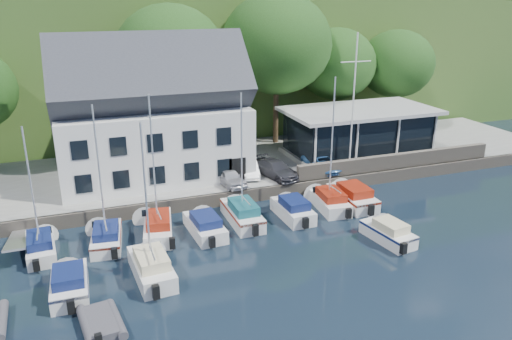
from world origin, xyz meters
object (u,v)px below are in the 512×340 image
object	(u,v)px
car_white	(250,169)
flagpole	(353,104)
boat_r1_5	(293,208)
club_pavilion	(358,131)
boat_r2_4	(388,231)
boat_r1_1	(100,182)
car_silver	(229,177)
car_dgrey	(275,169)
boat_r2_1	(146,196)
boat_r1_3	(205,224)
boat_r1_0	(32,190)
car_blue	(322,163)
boat_r1_6	(332,150)
boat_r1_4	(242,156)
dinghy_1	(101,321)
harbor_building	(153,122)
boat_r1_7	(352,194)
boat_r2_0	(69,281)
boat_r1_2	(154,169)

from	to	relation	value
car_white	flagpole	world-z (taller)	flagpole
flagpole	boat_r1_5	xyz separation A→B (m)	(-7.28, -5.00, -5.71)
club_pavilion	boat_r2_4	xyz separation A→B (m)	(-6.04, -13.83, -2.35)
boat_r1_1	boat_r2_4	bearing A→B (deg)	-11.30
boat_r1_5	boat_r2_4	xyz separation A→B (m)	(4.15, -5.20, -0.05)
boat_r1_1	car_silver	bearing A→B (deg)	34.16
car_white	car_dgrey	xyz separation A→B (m)	(1.82, -0.91, 0.08)
car_silver	boat_r2_1	xyz separation A→B (m)	(-7.34, -9.46, 3.14)
boat_r1_3	boat_r2_1	distance (m)	7.06
car_dgrey	boat_r1_5	world-z (taller)	car_dgrey
boat_r1_0	boat_r2_4	world-z (taller)	boat_r1_0
car_blue	boat_r1_1	bearing A→B (deg)	-166.41
club_pavilion	boat_r1_6	distance (m)	10.78
boat_r1_6	boat_r1_4	bearing A→B (deg)	-173.43
car_dgrey	dinghy_1	bearing A→B (deg)	-152.82
harbor_building	car_dgrey	world-z (taller)	harbor_building
boat_r1_1	dinghy_1	world-z (taller)	boat_r1_1
harbor_building	boat_r2_4	xyz separation A→B (m)	(11.96, -14.33, -4.65)
harbor_building	club_pavilion	size ratio (longest dim) A/B	1.09
harbor_building	boat_r2_4	size ratio (longest dim) A/B	2.71
club_pavilion	boat_r1_0	bearing A→B (deg)	-162.62
boat_r1_7	boat_r1_6	bearing A→B (deg)	179.65
car_white	car_blue	bearing A→B (deg)	4.84
car_silver	boat_r2_0	bearing A→B (deg)	-150.48
boat_r1_7	boat_r2_0	world-z (taller)	boat_r1_7
flagpole	boat_r1_1	bearing A→B (deg)	-166.40
boat_r1_5	boat_r2_0	xyz separation A→B (m)	(-14.54, -4.58, -0.01)
boat_r1_2	boat_r1_4	size ratio (longest dim) A/B	0.94
flagpole	boat_r1_3	world-z (taller)	flagpole
harbor_building	flagpole	distance (m)	15.67
flagpole	boat_r2_4	distance (m)	12.12
boat_r1_0	boat_r2_4	distance (m)	21.28
car_blue	boat_r2_4	distance (m)	10.96
boat_r1_6	dinghy_1	bearing A→B (deg)	-146.58
car_dgrey	boat_r1_6	bearing A→B (deg)	-82.49
harbor_building	boat_r2_1	size ratio (longest dim) A/B	1.51
car_dgrey	club_pavilion	bearing A→B (deg)	2.26
boat_r2_4	boat_r1_2	bearing A→B (deg)	148.21
car_dgrey	boat_r1_1	xyz separation A→B (m)	(-13.30, -5.24, 2.47)
harbor_building	boat_r2_0	size ratio (longest dim) A/B	2.61
car_blue	car_white	bearing A→B (deg)	169.43
boat_r1_0	boat_r1_7	world-z (taller)	boat_r1_0
boat_r1_3	boat_r1_4	distance (m)	4.97
boat_r1_3	car_dgrey	bearing A→B (deg)	34.91
boat_r1_1	flagpole	bearing A→B (deg)	20.59
boat_r1_4	boat_r1_5	distance (m)	5.32
boat_r1_2	boat_r1_7	world-z (taller)	boat_r1_2
harbor_building	club_pavilion	xyz separation A→B (m)	(18.00, -0.50, -2.30)
boat_r1_1	boat_r1_5	size ratio (longest dim) A/B	1.45
boat_r1_4	car_dgrey	bearing A→B (deg)	48.52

